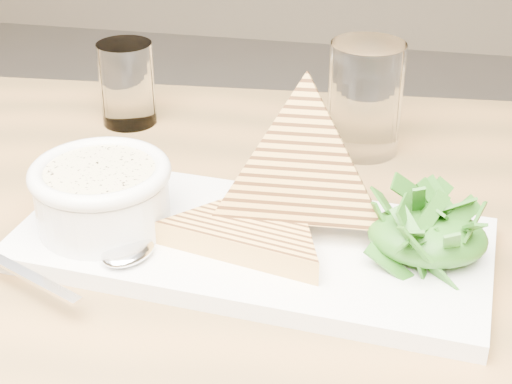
% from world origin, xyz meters
% --- Properties ---
extents(table_top, '(1.30, 0.92, 0.04)m').
position_xyz_m(table_top, '(-0.05, 0.24, 0.70)').
color(table_top, olive).
rests_on(table_top, ground).
extents(platter, '(0.43, 0.22, 0.02)m').
position_xyz_m(platter, '(0.08, 0.28, 0.73)').
color(platter, silver).
rests_on(platter, table_top).
extents(soup_bowl, '(0.12, 0.12, 0.05)m').
position_xyz_m(soup_bowl, '(-0.05, 0.27, 0.76)').
color(soup_bowl, silver).
rests_on(soup_bowl, platter).
extents(soup, '(0.10, 0.10, 0.01)m').
position_xyz_m(soup, '(-0.05, 0.27, 0.79)').
color(soup, beige).
rests_on(soup, soup_bowl).
extents(bowl_rim, '(0.12, 0.12, 0.01)m').
position_xyz_m(bowl_rim, '(-0.05, 0.27, 0.79)').
color(bowl_rim, silver).
rests_on(bowl_rim, soup_bowl).
extents(sandwich_flat, '(0.21, 0.21, 0.02)m').
position_xyz_m(sandwich_flat, '(0.08, 0.28, 0.75)').
color(sandwich_flat, gold).
rests_on(sandwich_flat, platter).
extents(sandwich_lean, '(0.18, 0.16, 0.20)m').
position_xyz_m(sandwich_lean, '(0.12, 0.30, 0.80)').
color(sandwich_lean, gold).
rests_on(sandwich_lean, sandwich_flat).
extents(salad_base, '(0.10, 0.08, 0.04)m').
position_xyz_m(salad_base, '(0.23, 0.28, 0.76)').
color(salad_base, '#144610').
rests_on(salad_base, platter).
extents(arugula_pile, '(0.11, 0.10, 0.05)m').
position_xyz_m(arugula_pile, '(0.23, 0.28, 0.77)').
color(arugula_pile, '#34711D').
rests_on(arugula_pile, platter).
extents(spoon_bowl, '(0.05, 0.06, 0.01)m').
position_xyz_m(spoon_bowl, '(-0.02, 0.23, 0.75)').
color(spoon_bowl, silver).
rests_on(spoon_bowl, platter).
extents(spoon_handle, '(0.12, 0.06, 0.00)m').
position_xyz_m(spoon_handle, '(-0.09, 0.18, 0.74)').
color(spoon_handle, silver).
rests_on(spoon_handle, platter).
extents(glass_near, '(0.06, 0.06, 0.10)m').
position_xyz_m(glass_near, '(-0.12, 0.53, 0.77)').
color(glass_near, white).
rests_on(glass_near, table_top).
extents(glass_far, '(0.08, 0.08, 0.12)m').
position_xyz_m(glass_far, '(0.16, 0.51, 0.79)').
color(glass_far, white).
rests_on(glass_far, table_top).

